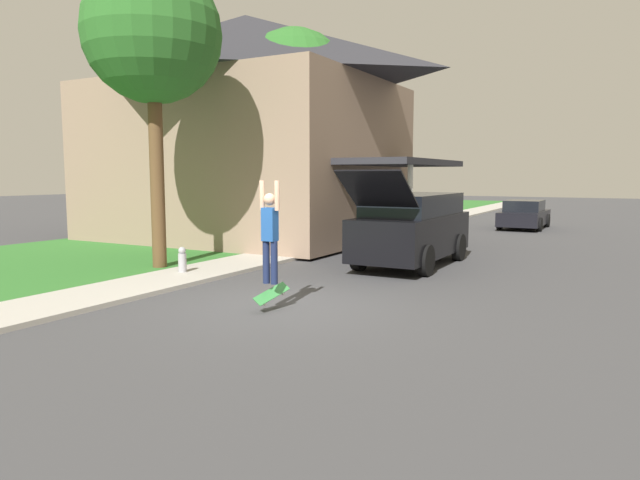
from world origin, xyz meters
The scene contains 11 objects.
ground_plane centered at (0.00, 0.00, 0.00)m, with size 120.00×120.00×0.00m, color #3D3D3F.
lawn centered at (-8.00, 6.00, 0.04)m, with size 10.00×80.00×0.08m.
sidewalk centered at (-3.60, 6.00, 0.05)m, with size 1.80×80.00×0.10m.
house centered at (-7.37, 9.07, 4.42)m, with size 13.21×9.19×8.38m.
lawn_tree_near centered at (-4.96, 1.83, 5.94)m, with size 3.47×3.47×7.65m.
lawn_tree_far centered at (-4.98, 8.65, 5.54)m, with size 4.08×4.08×7.53m.
suv_parked centered at (0.53, 5.78, 1.05)m, with size 2.03×5.47×2.59m.
car_down_street centered at (1.35, 18.68, 0.64)m, with size 1.90×4.14×1.32m.
skateboarder centered at (0.11, -0.54, 1.46)m, with size 0.41×0.22×1.87m.
skateboard centered at (0.10, -0.49, 0.31)m, with size 0.33×0.77×0.35m.
fire_hydrant centered at (-3.81, 1.43, 0.40)m, with size 0.20×0.20×0.62m.
Camera 1 is at (5.84, -9.02, 2.46)m, focal length 32.00 mm.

